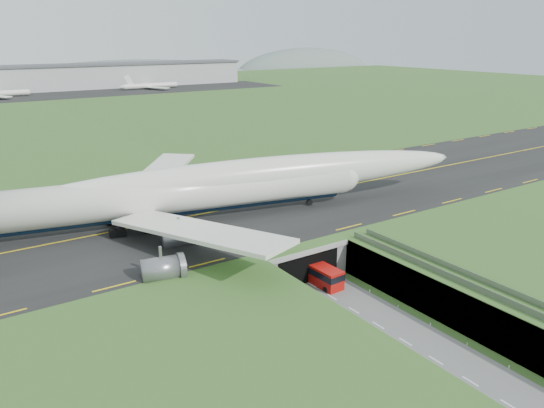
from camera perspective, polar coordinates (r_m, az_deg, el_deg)
ground at (r=81.83m, az=7.36°, el=-10.57°), size 900.00×900.00×0.00m
airfield_deck at (r=80.46m, az=7.44°, el=-8.68°), size 800.00×800.00×6.00m
trench_road at (r=77.06m, az=11.09°, el=-12.60°), size 12.00×75.00×0.20m
taxiway at (r=104.41m, az=-4.39°, el=-0.48°), size 800.00×44.00×0.18m
tunnel_portal at (r=92.34m, az=0.65°, el=-4.73°), size 17.00×22.30×6.00m
guideway at (r=76.20m, az=23.59°, el=-9.76°), size 3.00×53.00×7.05m
jumbo_jet at (r=97.22m, az=-7.43°, el=1.64°), size 105.26×64.86×21.90m
shuttle_tram at (r=86.42m, az=5.32°, el=-7.58°), size 3.34×8.04×3.22m
cargo_terminal at (r=357.28m, az=-26.47°, el=11.93°), size 320.00×67.00×15.60m
distant_hills at (r=498.50m, az=-20.94°, el=11.64°), size 700.00×91.00×60.00m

